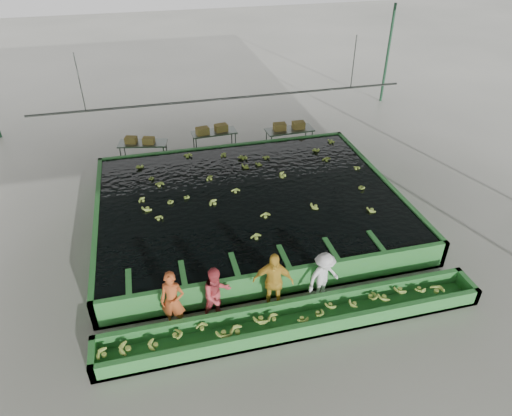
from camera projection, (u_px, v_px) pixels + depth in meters
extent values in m
plane|color=gray|center=(260.00, 242.00, 14.58)|extent=(80.00, 80.00, 0.00)
cube|color=gray|center=(261.00, 90.00, 11.81)|extent=(20.00, 22.00, 0.04)
cube|color=black|center=(249.00, 196.00, 15.32)|extent=(9.70, 7.70, 0.00)
cylinder|color=#59605B|center=(226.00, 99.00, 16.96)|extent=(0.08, 0.08, 14.00)
cylinder|color=#59605B|center=(80.00, 83.00, 15.38)|extent=(0.04, 0.04, 2.00)
cylinder|color=#59605B|center=(354.00, 62.00, 17.43)|extent=(0.04, 0.04, 2.00)
imported|color=#C15325|center=(173.00, 301.00, 11.23)|extent=(0.73, 0.60, 1.72)
imported|color=#CA4048|center=(217.00, 294.00, 11.48)|extent=(0.94, 0.82, 1.62)
imported|color=gold|center=(273.00, 282.00, 11.74)|extent=(1.14, 0.74, 1.80)
imported|color=white|center=(324.00, 277.00, 12.10)|extent=(1.11, 0.84, 1.52)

